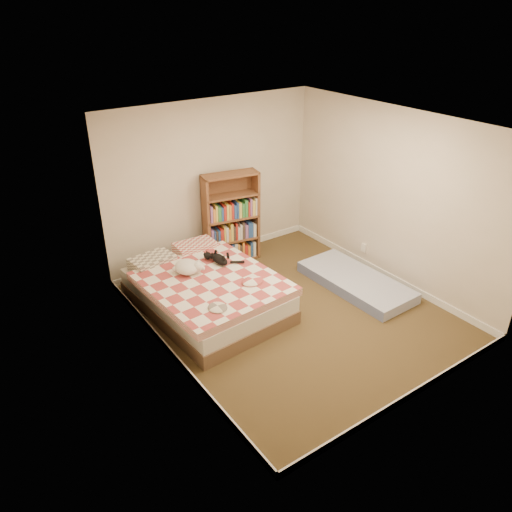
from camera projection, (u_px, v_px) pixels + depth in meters
room at (295, 231)px, 6.14m from camera, size 3.51×4.01×2.51m
bed at (205, 290)px, 6.69m from camera, size 1.68×2.22×0.57m
bookshelf at (231, 228)px, 7.81m from camera, size 0.91×0.44×1.44m
floor_mattress at (356, 282)px, 7.25m from camera, size 0.81×1.73×0.15m
black_cat at (218, 258)px, 6.84m from camera, size 0.30×0.59×0.13m
white_dog at (188, 267)px, 6.57m from camera, size 0.36×0.36×0.17m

